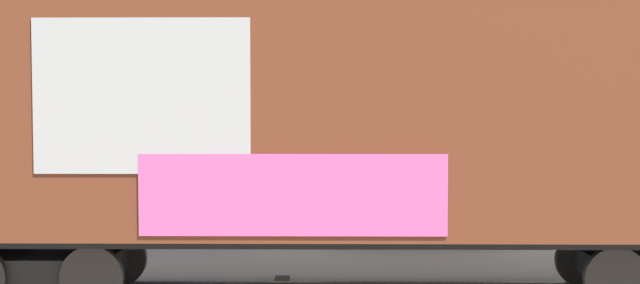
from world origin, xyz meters
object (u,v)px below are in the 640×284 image
object	(u,v)px
flagpole	(104,49)
parked_car_blue	(167,201)
freight_car	(351,109)
parked_car_black	(408,197)

from	to	relation	value
flagpole	parked_car_blue	xyz separation A→B (m)	(2.80, -6.51, -3.75)
freight_car	flagpole	distance (m)	13.74
parked_car_blue	parked_car_black	world-z (taller)	parked_car_black
freight_car	parked_car_black	bearing A→B (deg)	72.70
freight_car	parked_car_black	distance (m)	5.96
flagpole	freight_car	bearing A→B (deg)	-61.84
flagpole	parked_car_blue	size ratio (longest dim) A/B	1.62
freight_car	parked_car_blue	distance (m)	6.92
freight_car	flagpole	size ratio (longest dim) A/B	1.85
freight_car	parked_car_blue	xyz separation A→B (m)	(-3.64, 5.51, -2.06)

